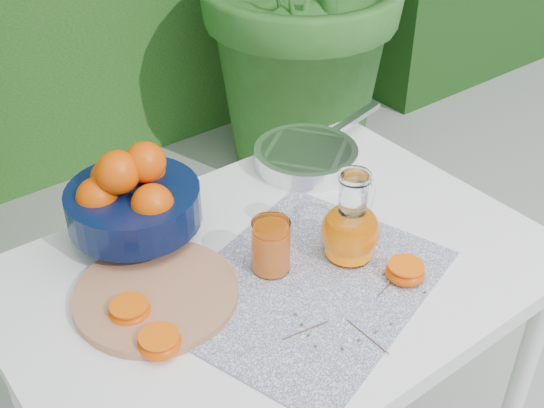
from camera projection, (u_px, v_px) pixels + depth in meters
white_table at (278, 298)px, 1.32m from camera, size 1.00×0.70×0.75m
placemat at (307, 285)px, 1.23m from camera, size 0.58×0.51×0.00m
cutting_board at (156, 294)px, 1.20m from camera, size 0.36×0.36×0.02m
fruit_bowl at (132, 197)px, 1.29m from camera, size 0.30×0.30×0.20m
juice_pitcher at (351, 228)px, 1.26m from camera, size 0.17×0.14×0.18m
juice_tumbler at (271, 247)px, 1.23m from camera, size 0.09×0.09×0.11m
saute_pan at (307, 155)px, 1.55m from camera, size 0.43×0.28×0.04m
orange_halves at (237, 307)px, 1.16m from camera, size 0.53×0.29×0.04m
thyme_sprigs at (359, 312)px, 1.16m from camera, size 0.31×0.19×0.01m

